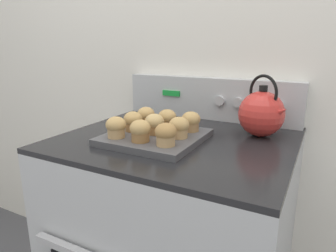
# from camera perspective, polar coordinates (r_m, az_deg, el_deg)

# --- Properties ---
(wall_back) EXTENTS (8.00, 0.05, 2.40)m
(wall_back) POSITION_cam_1_polar(r_m,az_deg,el_deg) (1.36, 9.00, 12.95)
(wall_back) COLOR white
(wall_back) RESTS_ON ground_plane
(stove_range) EXTENTS (0.79, 0.73, 0.93)m
(stove_range) POSITION_cam_1_polar(r_m,az_deg,el_deg) (1.28, 1.59, -22.48)
(stove_range) COLOR #B7BABF
(stove_range) RESTS_ON ground_plane
(control_panel) EXTENTS (0.77, 0.07, 0.18)m
(control_panel) POSITION_cam_1_polar(r_m,az_deg,el_deg) (1.33, 8.02, 5.23)
(control_panel) COLOR #B7BABF
(control_panel) RESTS_ON stove_range
(muffin_pan) EXTENTS (0.31, 0.31, 0.02)m
(muffin_pan) POSITION_cam_1_polar(r_m,az_deg,el_deg) (1.03, -2.49, -2.11)
(muffin_pan) COLOR #4C4C51
(muffin_pan) RESTS_ON stove_range
(muffin_r0_c0) EXTENTS (0.07, 0.07, 0.07)m
(muffin_r0_c0) POSITION_cam_1_polar(r_m,az_deg,el_deg) (0.99, -9.88, -0.20)
(muffin_r0_c0) COLOR tan
(muffin_r0_c0) RESTS_ON muffin_pan
(muffin_r0_c1) EXTENTS (0.07, 0.07, 0.07)m
(muffin_r0_c1) POSITION_cam_1_polar(r_m,az_deg,el_deg) (0.94, -5.30, -0.89)
(muffin_r0_c1) COLOR olive
(muffin_r0_c1) RESTS_ON muffin_pan
(muffin_r0_c2) EXTENTS (0.07, 0.07, 0.07)m
(muffin_r0_c2) POSITION_cam_1_polar(r_m,az_deg,el_deg) (0.90, -0.43, -1.58)
(muffin_r0_c2) COLOR tan
(muffin_r0_c2) RESTS_ON muffin_pan
(muffin_r1_c0) EXTENTS (0.07, 0.07, 0.07)m
(muffin_r1_c0) POSITION_cam_1_polar(r_m,az_deg,el_deg) (1.06, -6.67, 0.90)
(muffin_r1_c0) COLOR olive
(muffin_r1_c0) RESTS_ON muffin_pan
(muffin_r1_c1) EXTENTS (0.07, 0.07, 0.07)m
(muffin_r1_c1) POSITION_cam_1_polar(r_m,az_deg,el_deg) (1.02, -2.60, 0.41)
(muffin_r1_c1) COLOR olive
(muffin_r1_c1) RESTS_ON muffin_pan
(muffin_r1_c2) EXTENTS (0.07, 0.07, 0.07)m
(muffin_r1_c2) POSITION_cam_1_polar(r_m,az_deg,el_deg) (0.97, 2.11, -0.26)
(muffin_r1_c2) COLOR tan
(muffin_r1_c2) RESTS_ON muffin_pan
(muffin_r2_c0) EXTENTS (0.07, 0.07, 0.07)m
(muffin_r2_c0) POSITION_cam_1_polar(r_m,az_deg,el_deg) (1.13, -4.21, 1.89)
(muffin_r2_c0) COLOR olive
(muffin_r2_c0) RESTS_ON muffin_pan
(muffin_r2_c1) EXTENTS (0.07, 0.07, 0.07)m
(muffin_r2_c1) POSITION_cam_1_polar(r_m,az_deg,el_deg) (1.09, -0.15, 1.39)
(muffin_r2_c1) COLOR olive
(muffin_r2_c1) RESTS_ON muffin_pan
(muffin_r2_c2) EXTENTS (0.07, 0.07, 0.07)m
(muffin_r2_c2) POSITION_cam_1_polar(r_m,az_deg,el_deg) (1.05, 4.38, 0.89)
(muffin_r2_c2) COLOR #A37A4C
(muffin_r2_c2) RESTS_ON muffin_pan
(tea_kettle) EXTENTS (0.18, 0.16, 0.22)m
(tea_kettle) POSITION_cam_1_polar(r_m,az_deg,el_deg) (1.11, 17.41, 2.38)
(tea_kettle) COLOR red
(tea_kettle) RESTS_ON stove_range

